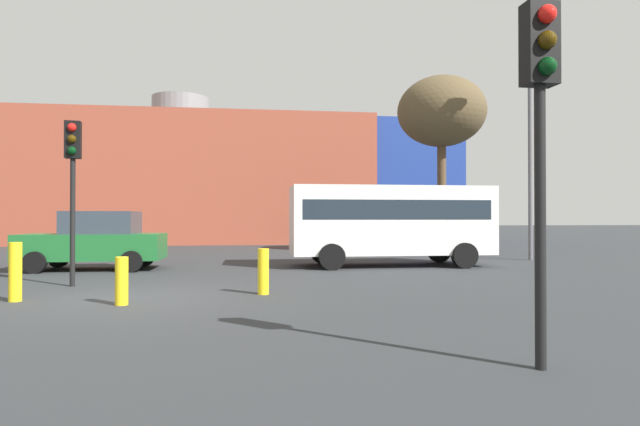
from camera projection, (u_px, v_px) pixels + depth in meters
ground_plane at (125, 298)px, 10.54m from camera, size 200.00×200.00×0.00m
building_backdrop at (181, 183)px, 36.89m from camera, size 38.08×12.66×10.29m
parked_car_2 at (96, 241)px, 16.37m from camera, size 4.29×2.10×1.86m
white_bus at (390, 219)px, 17.71m from camera, size 6.80×2.62×2.72m
traffic_light_near_right at (541, 99)px, 5.59m from camera, size 0.37×0.37×4.00m
traffic_light_island at (73, 165)px, 12.38m from camera, size 0.39×0.38×3.99m
bare_tree_0 at (442, 113)px, 24.00m from camera, size 4.10×4.10×8.27m
bollard_yellow_0 at (15, 272)px, 10.14m from camera, size 0.24×0.24×1.17m
bollard_yellow_1 at (263, 271)px, 11.09m from camera, size 0.24×0.24×0.99m
bollard_yellow_2 at (122, 281)px, 9.72m from camera, size 0.24×0.24×0.91m
street_lamp at (530, 130)px, 20.21m from camera, size 0.80×0.24×9.18m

